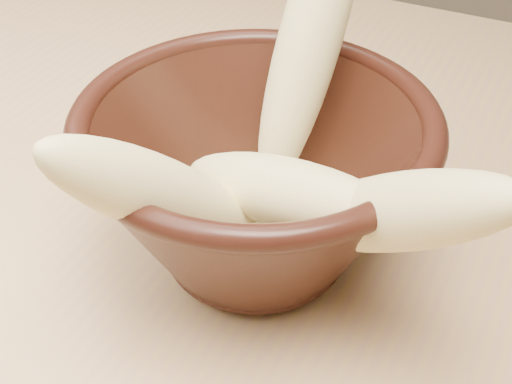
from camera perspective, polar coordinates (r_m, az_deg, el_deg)
table at (r=0.62m, az=-5.52°, el=-4.37°), size 1.20×0.80×0.75m
bowl at (r=0.45m, az=-0.00°, el=1.04°), size 0.22×0.22×0.12m
milk_puddle at (r=0.47m, az=-0.00°, el=-1.88°), size 0.13×0.13×0.02m
banana_upright at (r=0.47m, az=4.39°, el=12.27°), size 0.06×0.14×0.21m
banana_right at (r=0.38m, az=10.55°, el=-1.67°), size 0.17×0.12×0.15m
banana_across at (r=0.41m, az=2.18°, el=0.02°), size 0.16×0.08×0.08m
banana_front at (r=0.38m, az=-7.49°, el=-0.33°), size 0.10×0.16×0.15m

